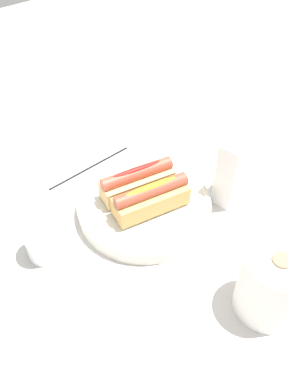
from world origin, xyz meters
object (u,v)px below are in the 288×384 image
object	(u,v)px
hotdog_front	(137,181)
chopstick_near	(89,168)
water_glass	(43,239)
paper_towel_roll	(273,284)
hotdog_back	(151,198)
napkin_box	(238,167)
serving_bowl	(144,205)

from	to	relation	value
hotdog_front	chopstick_near	xyz separation A→B (m)	(0.02, -0.16, -0.06)
water_glass	chopstick_near	distance (m)	0.25
paper_towel_roll	chopstick_near	world-z (taller)	paper_towel_roll
chopstick_near	hotdog_back	bearing A→B (deg)	90.81
paper_towel_roll	napkin_box	distance (m)	0.27
hotdog_back	water_glass	world-z (taller)	hotdog_back
napkin_box	serving_bowl	bearing A→B (deg)	-32.57
water_glass	napkin_box	distance (m)	0.41
serving_bowl	chopstick_near	bearing A→B (deg)	-83.80
hotdog_front	chopstick_near	size ratio (longest dim) A/B	0.71
napkin_box	water_glass	bearing A→B (deg)	-25.72
serving_bowl	paper_towel_roll	xyz separation A→B (m)	(-0.03, 0.30, 0.04)
chopstick_near	serving_bowl	bearing A→B (deg)	92.57
hotdog_front	paper_towel_roll	size ratio (longest dim) A/B	1.17
paper_towel_roll	hotdog_front	bearing A→B (deg)	-84.87
hotdog_back	chopstick_near	world-z (taller)	hotdog_back
serving_bowl	napkin_box	distance (m)	0.21
serving_bowl	water_glass	world-z (taller)	water_glass
hotdog_back	water_glass	bearing A→B (deg)	-15.30
hotdog_front	chopstick_near	bearing A→B (deg)	-81.45
water_glass	paper_towel_roll	distance (m)	0.41
water_glass	chopstick_near	bearing A→B (deg)	-140.96
water_glass	hotdog_back	bearing A→B (deg)	164.70
serving_bowl	napkin_box	world-z (taller)	napkin_box
hotdog_back	napkin_box	bearing A→B (deg)	166.50
hotdog_front	hotdog_back	xyz separation A→B (m)	(0.01, 0.05, 0.00)
serving_bowl	chopstick_near	world-z (taller)	serving_bowl
serving_bowl	napkin_box	size ratio (longest dim) A/B	1.83
serving_bowl	hotdog_back	distance (m)	0.05
hotdog_back	napkin_box	size ratio (longest dim) A/B	1.04
hotdog_front	napkin_box	xyz separation A→B (m)	(-0.18, 0.10, 0.01)
paper_towel_roll	napkin_box	xyz separation A→B (m)	(-0.16, -0.22, 0.01)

